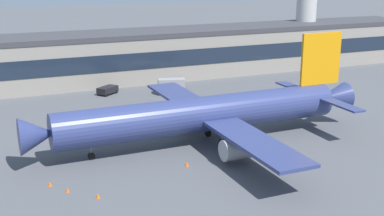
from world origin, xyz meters
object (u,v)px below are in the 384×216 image
(traffic_cone_0, at_px, (50,184))
(traffic_cone_3, at_px, (98,196))
(traffic_cone_2, at_px, (68,190))
(baggage_tug, at_px, (317,78))
(traffic_cone_1, at_px, (187,164))
(airliner, at_px, (207,114))
(stair_truck, at_px, (171,86))
(pushback_tractor, at_px, (108,90))

(traffic_cone_0, relative_size, traffic_cone_3, 1.00)
(traffic_cone_0, relative_size, traffic_cone_2, 1.10)
(traffic_cone_2, distance_m, traffic_cone_3, 4.59)
(baggage_tug, height_order, traffic_cone_2, baggage_tug)
(traffic_cone_2, bearing_deg, traffic_cone_1, 6.51)
(airliner, bearing_deg, stair_truck, 79.48)
(airliner, distance_m, pushback_tractor, 39.14)
(pushback_tractor, xyz_separation_m, traffic_cone_1, (0.27, -46.50, -0.69))
(traffic_cone_2, bearing_deg, traffic_cone_3, -45.21)
(baggage_tug, height_order, traffic_cone_1, baggage_tug)
(airliner, distance_m, traffic_cone_3, 25.65)
(traffic_cone_1, distance_m, traffic_cone_2, 17.74)
(airliner, relative_size, traffic_cone_2, 94.21)
(airliner, relative_size, traffic_cone_0, 85.82)
(traffic_cone_2, bearing_deg, traffic_cone_0, 123.28)
(airliner, relative_size, pushback_tractor, 10.72)
(airliner, xyz_separation_m, baggage_tug, (44.30, 29.89, -3.89))
(airliner, relative_size, traffic_cone_1, 81.44)
(baggage_tug, xyz_separation_m, traffic_cone_2, (-68.85, -40.13, -0.78))
(baggage_tug, relative_size, traffic_cone_1, 5.60)
(pushback_tractor, xyz_separation_m, traffic_cone_0, (-19.22, -45.67, -0.71))
(pushback_tractor, height_order, traffic_cone_1, pushback_tractor)
(pushback_tractor, distance_m, stair_truck, 14.44)
(traffic_cone_0, bearing_deg, airliner, 15.65)
(stair_truck, distance_m, traffic_cone_1, 42.90)
(pushback_tractor, xyz_separation_m, traffic_cone_3, (-14.12, -51.77, -0.71))
(stair_truck, height_order, traffic_cone_0, stair_truck)
(pushback_tractor, distance_m, baggage_tug, 52.17)
(traffic_cone_0, distance_m, traffic_cone_2, 3.40)
(stair_truck, xyz_separation_m, traffic_cone_0, (-32.48, -40.02, -1.64))
(pushback_tractor, relative_size, traffic_cone_2, 8.79)
(airliner, bearing_deg, pushback_tractor, 100.65)
(airliner, xyz_separation_m, traffic_cone_1, (-6.93, -8.23, -4.62))
(baggage_tug, relative_size, traffic_cone_0, 5.91)
(airliner, xyz_separation_m, stair_truck, (6.06, 32.62, -2.99))
(traffic_cone_1, xyz_separation_m, traffic_cone_2, (-17.63, -2.01, -0.05))
(baggage_tug, xyz_separation_m, traffic_cone_0, (-70.72, -37.29, -0.75))
(baggage_tug, xyz_separation_m, traffic_cone_3, (-65.62, -43.39, -0.75))
(traffic_cone_1, height_order, traffic_cone_3, traffic_cone_1)
(baggage_tug, distance_m, traffic_cone_1, 63.86)
(airliner, distance_m, traffic_cone_0, 27.82)
(airliner, distance_m, traffic_cone_2, 27.01)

